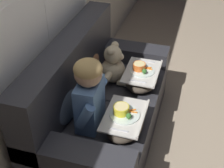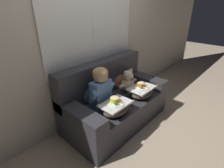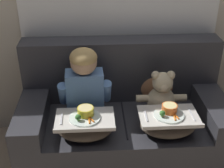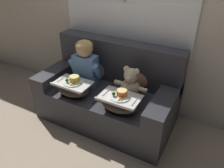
{
  "view_description": "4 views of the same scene",
  "coord_description": "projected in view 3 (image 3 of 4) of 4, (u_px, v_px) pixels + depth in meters",
  "views": [
    {
      "loc": [
        -2.01,
        -0.66,
        2.15
      ],
      "look_at": [
        0.01,
        -0.05,
        0.61
      ],
      "focal_mm": 50.0,
      "sensor_mm": 36.0,
      "label": 1
    },
    {
      "loc": [
        -1.79,
        -1.53,
        1.82
      ],
      "look_at": [
        -0.04,
        0.06,
        0.68
      ],
      "focal_mm": 28.0,
      "sensor_mm": 36.0,
      "label": 2
    },
    {
      "loc": [
        -0.23,
        -2.12,
        1.9
      ],
      "look_at": [
        -0.1,
        -0.01,
        0.74
      ],
      "focal_mm": 50.0,
      "sensor_mm": 36.0,
      "label": 3
    },
    {
      "loc": [
        1.15,
        -1.96,
        1.9
      ],
      "look_at": [
        0.1,
        -0.04,
        0.58
      ],
      "focal_mm": 35.0,
      "sensor_mm": 36.0,
      "label": 4
    }
  ],
  "objects": [
    {
      "name": "throw_pillow_behind_teddy",
      "position": [
        157.0,
        81.0,
        2.71
      ],
      "size": [
        0.34,
        0.16,
        0.35
      ],
      "color": "#B2754C",
      "rests_on": "couch"
    },
    {
      "name": "throw_pillow_behind_child",
      "position": [
        86.0,
        83.0,
        2.68
      ],
      "size": [
        0.38,
        0.18,
        0.39
      ],
      "color": "slate",
      "rests_on": "couch"
    },
    {
      "name": "ground_plane",
      "position": [
        123.0,
        155.0,
        2.78
      ],
      "size": [
        14.0,
        14.0,
        0.0
      ],
      "primitive_type": "plane",
      "color": "tan"
    },
    {
      "name": "lap_tray_child",
      "position": [
        85.0,
        126.0,
        2.3
      ],
      "size": [
        0.43,
        0.3,
        0.23
      ],
      "color": "#473D33",
      "rests_on": "child_figure"
    },
    {
      "name": "lap_tray_teddy",
      "position": [
        168.0,
        123.0,
        2.33
      ],
      "size": [
        0.44,
        0.3,
        0.23
      ],
      "color": "#473D33",
      "rests_on": "teddy_bear"
    },
    {
      "name": "teddy_bear",
      "position": [
        162.0,
        96.0,
        2.53
      ],
      "size": [
        0.41,
        0.29,
        0.38
      ],
      "color": "beige",
      "rests_on": "couch"
    },
    {
      "name": "child_figure",
      "position": [
        84.0,
        80.0,
        2.42
      ],
      "size": [
        0.42,
        0.21,
        0.59
      ],
      "color": "#5B84BC",
      "rests_on": "couch"
    },
    {
      "name": "couch",
      "position": [
        123.0,
        119.0,
        2.68
      ],
      "size": [
        1.68,
        0.86,
        0.98
      ],
      "color": "#2D2D33",
      "rests_on": "ground_plane"
    }
  ]
}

